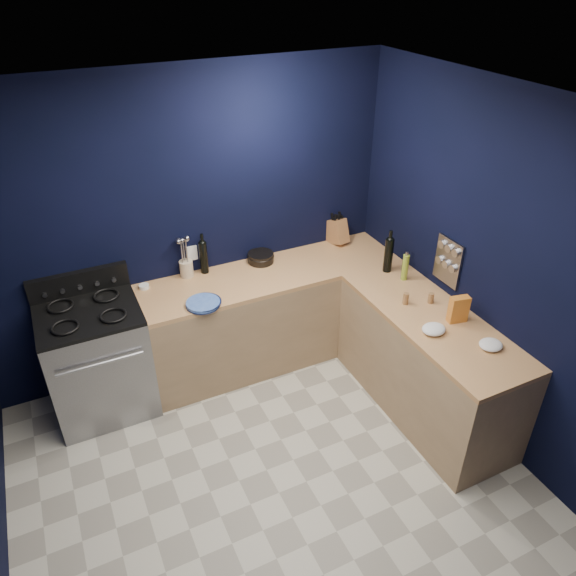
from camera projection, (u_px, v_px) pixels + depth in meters
floor at (279, 494)px, 3.84m from camera, size 3.50×3.50×0.02m
ceiling at (274, 121)px, 2.44m from camera, size 3.50×3.50×0.02m
wall_back at (189, 229)px, 4.48m from camera, size 3.50×0.02×2.60m
wall_right at (505, 281)px, 3.78m from camera, size 0.02×3.50×2.60m
cab_back at (272, 317)px, 4.92m from camera, size 2.30×0.63×0.86m
top_back at (271, 274)px, 4.68m from camera, size 2.30×0.63×0.04m
cab_right at (426, 365)px, 4.35m from camera, size 0.63×1.67×0.86m
top_right at (434, 320)px, 4.11m from camera, size 0.63×1.67×0.04m
gas_range at (99, 362)px, 4.33m from camera, size 0.76×0.66×0.92m
oven_door at (106, 388)px, 4.10m from camera, size 0.59×0.02×0.42m
cooktop at (87, 314)px, 4.08m from camera, size 0.76×0.66×0.03m
backguard at (79, 283)px, 4.25m from camera, size 0.76×0.06×0.20m
spice_panel at (448, 261)px, 4.26m from camera, size 0.02×0.28×0.38m
wall_outlet at (192, 253)px, 4.58m from camera, size 0.09×0.02×0.13m
plate_stack at (203, 304)px, 4.23m from camera, size 0.35×0.35×0.03m
ramekin at (144, 287)px, 4.44m from camera, size 0.10×0.10×0.03m
utensil_crock at (186, 269)px, 4.58m from camera, size 0.13×0.13×0.14m
wine_bottle_back at (204, 258)px, 4.59m from camera, size 0.08×0.08×0.28m
lemon_basket at (261, 258)px, 4.80m from camera, size 0.26×0.26×0.09m
knife_block at (336, 231)px, 5.09m from camera, size 0.17×0.29×0.28m
wine_bottle_right at (388, 255)px, 4.61m from camera, size 0.09×0.09×0.30m
oil_bottle at (405, 267)px, 4.51m from camera, size 0.07×0.07×0.23m
spice_jar_near at (406, 299)px, 4.23m from camera, size 0.05×0.05×0.10m
spice_jar_far at (431, 298)px, 4.25m from camera, size 0.05×0.05×0.09m
crouton_bag at (458, 309)px, 4.00m from camera, size 0.15×0.09×0.21m
towel_front at (434, 329)px, 3.92m from camera, size 0.22×0.21×0.06m
towel_end at (491, 345)px, 3.78m from camera, size 0.20×0.19×0.05m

